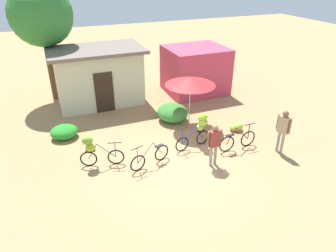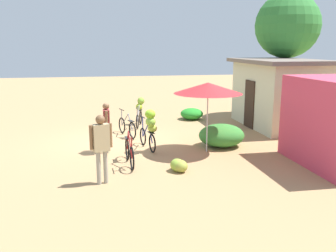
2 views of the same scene
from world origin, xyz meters
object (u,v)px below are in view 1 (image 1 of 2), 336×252
(shop_pink, at_px, (195,70))
(bicycle_by_shop, at_px, (238,141))
(tree_behind_building, at_px, (41,15))
(bicycle_center_loaded, at_px, (199,127))
(banana_pile_on_ground, at_px, (237,127))
(bicycle_leftmost, at_px, (94,149))
(bicycle_near_pile, at_px, (150,157))
(person_bystander, at_px, (214,141))
(person_vendor, at_px, (283,127))
(market_umbrella, at_px, (190,81))
(building_low, at_px, (99,76))

(shop_pink, bearing_deg, bicycle_by_shop, -101.09)
(tree_behind_building, xyz_separation_m, bicycle_center_loaded, (4.99, -7.38, -3.48))
(bicycle_center_loaded, xyz_separation_m, banana_pile_on_ground, (2.15, 0.49, -0.69))
(bicycle_leftmost, xyz_separation_m, bicycle_center_loaded, (4.11, -0.15, 0.14))
(shop_pink, xyz_separation_m, bicycle_leftmost, (-6.64, -5.33, -0.55))
(bicycle_near_pile, distance_m, person_bystander, 2.38)
(bicycle_by_shop, height_order, person_bystander, person_bystander)
(tree_behind_building, relative_size, person_vendor, 3.34)
(banana_pile_on_ground, bearing_deg, person_vendor, -75.27)
(person_bystander, bearing_deg, bicycle_by_shop, 22.52)
(market_umbrella, distance_m, banana_pile_on_ground, 2.90)
(shop_pink, height_order, market_umbrella, shop_pink)
(bicycle_near_pile, bearing_deg, building_low, 94.52)
(tree_behind_building, xyz_separation_m, person_vendor, (7.68, -8.98, -3.24))
(market_umbrella, distance_m, bicycle_leftmost, 5.03)
(market_umbrella, xyz_separation_m, bicycle_center_loaded, (-0.44, -1.82, -1.24))
(tree_behind_building, relative_size, market_umbrella, 2.59)
(bicycle_leftmost, distance_m, person_vendor, 7.04)
(shop_pink, distance_m, person_bystander, 7.38)
(bicycle_leftmost, bearing_deg, person_vendor, -14.49)
(bicycle_near_pile, distance_m, bicycle_by_shop, 3.58)
(bicycle_leftmost, bearing_deg, person_bystander, -21.22)
(building_low, xyz_separation_m, bicycle_center_loaded, (2.78, -5.93, -0.60))
(banana_pile_on_ground, relative_size, person_bystander, 0.44)
(tree_behind_building, xyz_separation_m, bicycle_by_shop, (6.29, -8.17, -3.96))
(shop_pink, relative_size, tree_behind_building, 0.54)
(bicycle_by_shop, distance_m, person_bystander, 1.68)
(building_low, relative_size, market_umbrella, 2.05)
(bicycle_by_shop, bearing_deg, shop_pink, 78.91)
(bicycle_leftmost, xyz_separation_m, person_bystander, (3.98, -1.54, 0.29))
(bicycle_by_shop, bearing_deg, tree_behind_building, 127.59)
(shop_pink, distance_m, bicycle_by_shop, 6.46)
(building_low, height_order, bicycle_near_pile, building_low)
(bicycle_by_shop, bearing_deg, market_umbrella, 108.42)
(tree_behind_building, height_order, bicycle_center_loaded, tree_behind_building)
(bicycle_center_loaded, xyz_separation_m, person_bystander, (-0.13, -1.39, 0.14))
(shop_pink, relative_size, banana_pile_on_ground, 4.47)
(banana_pile_on_ground, bearing_deg, building_low, 132.19)
(person_vendor, distance_m, person_bystander, 2.84)
(person_vendor, xyz_separation_m, person_bystander, (-2.83, 0.21, -0.09))
(building_low, bearing_deg, market_umbrella, -51.98)
(bicycle_near_pile, height_order, person_bystander, person_bystander)
(market_umbrella, xyz_separation_m, bicycle_near_pile, (-2.70, -2.38, -1.75))
(bicycle_leftmost, height_order, banana_pile_on_ground, bicycle_leftmost)
(bicycle_by_shop, distance_m, banana_pile_on_ground, 1.55)
(bicycle_near_pile, height_order, person_vendor, person_vendor)
(tree_behind_building, bearing_deg, building_low, -33.29)
(shop_pink, distance_m, person_vendor, 7.10)
(shop_pink, distance_m, banana_pile_on_ground, 5.13)
(bicycle_near_pile, bearing_deg, person_bystander, -21.08)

